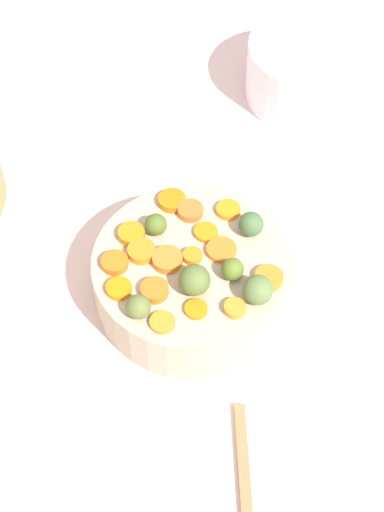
{
  "coord_description": "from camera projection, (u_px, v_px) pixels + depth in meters",
  "views": [
    {
      "loc": [
        -0.52,
        0.18,
        0.89
      ],
      "look_at": [
        0.02,
        -0.02,
        0.11
      ],
      "focal_mm": 53.87,
      "sensor_mm": 36.0,
      "label": 1
    }
  ],
  "objects": [
    {
      "name": "brussels_sprout_3",
      "position": [
        156.0,
        225.0,
        1.0
      ],
      "size": [
        0.03,
        0.03,
        0.03
      ],
      "primitive_type": "sphere",
      "color": "#506B27",
      "rests_on": "serving_bowl_carrots"
    },
    {
      "name": "serving_bowl_carrots",
      "position": [
        192.0,
        278.0,
        1.01
      ],
      "size": [
        0.26,
        0.26,
        0.08
      ],
      "primitive_type": "cylinder",
      "color": "#BBAF91",
      "rests_on": "tabletop"
    },
    {
      "name": "brussels_sprout_0",
      "position": [
        138.0,
        307.0,
        0.92
      ],
      "size": [
        0.03,
        0.03,
        0.03
      ],
      "primitive_type": "sphere",
      "color": "#5F7135",
      "rests_on": "serving_bowl_carrots"
    },
    {
      "name": "carrot_slice_9",
      "position": [
        172.0,
        201.0,
        1.03
      ],
      "size": [
        0.05,
        0.05,
        0.01
      ],
      "primitive_type": "cylinder",
      "rotation": [
        0.0,
        0.0,
        0.64
      ],
      "color": "orange",
      "rests_on": "serving_bowl_carrots"
    },
    {
      "name": "brussels_sprout_1",
      "position": [
        194.0,
        280.0,
        0.94
      ],
      "size": [
        0.04,
        0.04,
        0.04
      ],
      "primitive_type": "sphere",
      "color": "#576E34",
      "rests_on": "serving_bowl_carrots"
    },
    {
      "name": "carrot_slice_0",
      "position": [
        119.0,
        289.0,
        0.95
      ],
      "size": [
        0.04,
        0.04,
        0.01
      ],
      "primitive_type": "cylinder",
      "rotation": [
        0.0,
        0.0,
        2.32
      ],
      "color": "orange",
      "rests_on": "serving_bowl_carrots"
    },
    {
      "name": "casserole_dish",
      "position": [
        311.0,
        70.0,
        1.24
      ],
      "size": [
        0.21,
        0.21,
        0.1
      ],
      "primitive_type": "cylinder",
      "color": "white",
      "rests_on": "tabletop"
    },
    {
      "name": "carrot_slice_5",
      "position": [
        132.0,
        234.0,
        1.0
      ],
      "size": [
        0.04,
        0.04,
        0.01
      ],
      "primitive_type": "cylinder",
      "rotation": [
        0.0,
        0.0,
        0.21
      ],
      "color": "orange",
      "rests_on": "serving_bowl_carrots"
    },
    {
      "name": "carrot_slice_2",
      "position": [
        199.0,
        308.0,
        0.93
      ],
      "size": [
        0.04,
        0.04,
        0.01
      ],
      "primitive_type": "cylinder",
      "rotation": [
        0.0,
        0.0,
        3.99
      ],
      "color": "orange",
      "rests_on": "serving_bowl_carrots"
    },
    {
      "name": "carrot_slice_10",
      "position": [
        228.0,
        210.0,
        1.03
      ],
      "size": [
        0.04,
        0.04,
        0.01
      ],
      "primitive_type": "cylinder",
      "rotation": [
        0.0,
        0.0,
        1.97
      ],
      "color": "orange",
      "rests_on": "serving_bowl_carrots"
    },
    {
      "name": "carrot_slice_4",
      "position": [
        190.0,
        211.0,
        1.02
      ],
      "size": [
        0.04,
        0.04,
        0.01
      ],
      "primitive_type": "cylinder",
      "rotation": [
        0.0,
        0.0,
        1.31
      ],
      "color": "orange",
      "rests_on": "serving_bowl_carrots"
    },
    {
      "name": "carrot_slice_15",
      "position": [
        162.0,
        322.0,
        0.92
      ],
      "size": [
        0.04,
        0.04,
        0.01
      ],
      "primitive_type": "cylinder",
      "rotation": [
        0.0,
        0.0,
        2.51
      ],
      "color": "orange",
      "rests_on": "serving_bowl_carrots"
    },
    {
      "name": "brussels_sprout_4",
      "position": [
        232.0,
        269.0,
        0.96
      ],
      "size": [
        0.03,
        0.03,
        0.03
      ],
      "primitive_type": "sphere",
      "color": "#597428",
      "rests_on": "serving_bowl_carrots"
    },
    {
      "name": "carrot_slice_7",
      "position": [
        115.0,
        263.0,
        0.97
      ],
      "size": [
        0.04,
        0.04,
        0.01
      ],
      "primitive_type": "cylinder",
      "rotation": [
        0.0,
        0.0,
        4.34
      ],
      "color": "orange",
      "rests_on": "serving_bowl_carrots"
    },
    {
      "name": "brussels_sprout_2",
      "position": [
        258.0,
        290.0,
        0.93
      ],
      "size": [
        0.04,
        0.04,
        0.04
      ],
      "primitive_type": "sphere",
      "color": "#5A773F",
      "rests_on": "serving_bowl_carrots"
    },
    {
      "name": "carrot_slice_6",
      "position": [
        167.0,
        260.0,
        0.97
      ],
      "size": [
        0.06,
        0.06,
        0.01
      ],
      "primitive_type": "cylinder",
      "rotation": [
        0.0,
        0.0,
        3.91
      ],
      "color": "orange",
      "rests_on": "serving_bowl_carrots"
    },
    {
      "name": "carrot_slice_8",
      "position": [
        235.0,
        308.0,
        0.93
      ],
      "size": [
        0.03,
        0.03,
        0.01
      ],
      "primitive_type": "cylinder",
      "rotation": [
        0.0,
        0.0,
        6.05
      ],
      "color": "orange",
      "rests_on": "serving_bowl_carrots"
    },
    {
      "name": "carrot_slice_13",
      "position": [
        221.0,
        250.0,
        0.99
      ],
      "size": [
        0.05,
        0.05,
        0.01
      ],
      "primitive_type": "cylinder",
      "rotation": [
        0.0,
        0.0,
        2.18
      ],
      "color": "orange",
      "rests_on": "serving_bowl_carrots"
    },
    {
      "name": "tabletop",
      "position": [
        182.0,
        315.0,
        1.04
      ],
      "size": [
        2.4,
        2.4,
        0.02
      ],
      "primitive_type": "cube",
      "color": "silver",
      "rests_on": "ground"
    },
    {
      "name": "carrot_slice_1",
      "position": [
        192.0,
        256.0,
        0.98
      ],
      "size": [
        0.03,
        0.03,
        0.01
      ],
      "primitive_type": "cylinder",
      "rotation": [
        0.0,
        0.0,
        4.98
      ],
      "color": "orange",
      "rests_on": "serving_bowl_carrots"
    },
    {
      "name": "brussels_sprout_5",
      "position": [
        251.0,
        224.0,
        1.0
      ],
      "size": [
        0.03,
        0.03,
        0.03
      ],
      "primitive_type": "sphere",
      "color": "#476C3F",
      "rests_on": "serving_bowl_carrots"
    },
    {
      "name": "carrot_slice_3",
      "position": [
        206.0,
        232.0,
        1.0
      ],
      "size": [
        0.04,
        0.04,
        0.01
      ],
      "primitive_type": "cylinder",
      "rotation": [
        0.0,
        0.0,
        5.85
      ],
      "color": "orange",
      "rests_on": "serving_bowl_carrots"
    },
    {
      "name": "carrot_slice_14",
      "position": [
        142.0,
        251.0,
        0.98
      ],
      "size": [
        0.05,
        0.05,
        0.01
      ],
      "primitive_type": "cylinder",
      "rotation": [
        0.0,
        0.0,
        3.81
      ],
      "color": "orange",
      "rests_on": "serving_bowl_carrots"
    },
    {
      "name": "carrot_slice_11",
      "position": [
        269.0,
        278.0,
        0.96
      ],
      "size": [
        0.05,
        0.05,
        0.01
      ],
      "primitive_type": "cylinder",
      "rotation": [
        0.0,
        0.0,
        2.4
      ],
      "color": "orange",
      "rests_on": "serving_bowl_carrots"
    },
    {
      "name": "carrot_slice_12",
      "position": [
        155.0,
        290.0,
        0.95
      ],
      "size": [
        0.05,
        0.05,
        0.01
      ],
      "primitive_type": "cylinder",
      "rotation": [
        0.0,
        0.0,
        3.58
      ],
      "color": "orange",
      "rests_on": "serving_bowl_carrots"
    }
  ]
}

